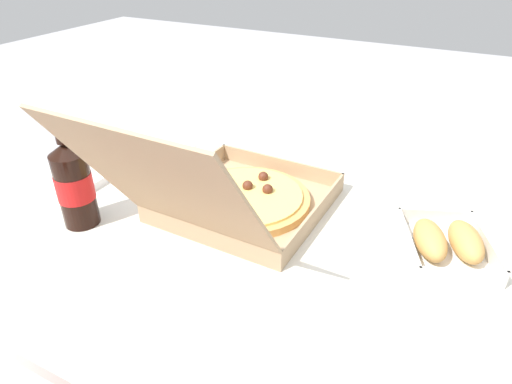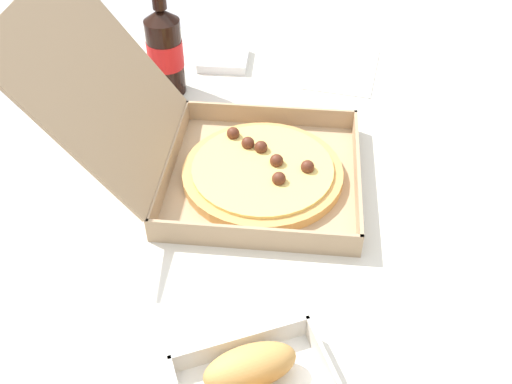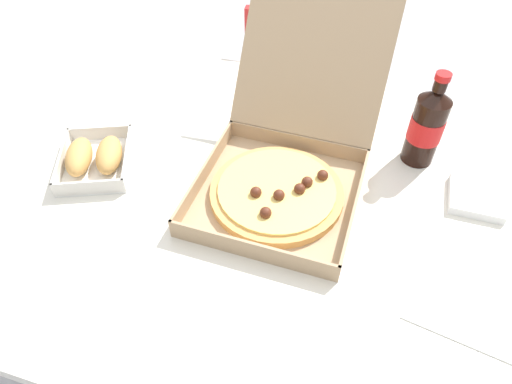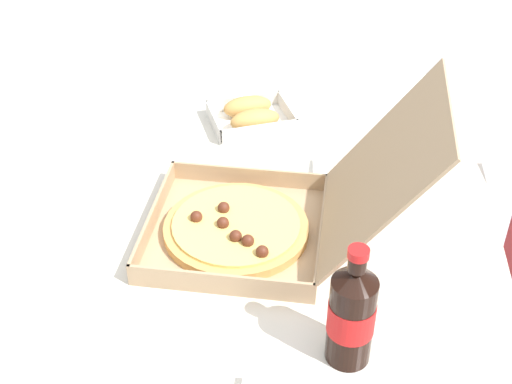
# 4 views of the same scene
# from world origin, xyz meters

# --- Properties ---
(dining_table) EXTENTS (1.31, 1.00, 0.71)m
(dining_table) POSITION_xyz_m (0.00, 0.00, 0.64)
(dining_table) COLOR silver
(dining_table) RESTS_ON ground_plane
(pizza_box_open) EXTENTS (0.35, 0.54, 0.32)m
(pizza_box_open) POSITION_xyz_m (0.09, 0.04, 0.75)
(pizza_box_open) COLOR tan
(pizza_box_open) RESTS_ON dining_table
(bread_side_box) EXTENTS (0.21, 0.23, 0.06)m
(bread_side_box) POSITION_xyz_m (-0.33, -0.03, 0.73)
(bread_side_box) COLOR white
(bread_side_box) RESTS_ON dining_table
(cola_bottle) EXTENTS (0.07, 0.07, 0.22)m
(cola_bottle) POSITION_xyz_m (0.36, 0.20, 0.80)
(cola_bottle) COLOR black
(cola_bottle) RESTS_ON dining_table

